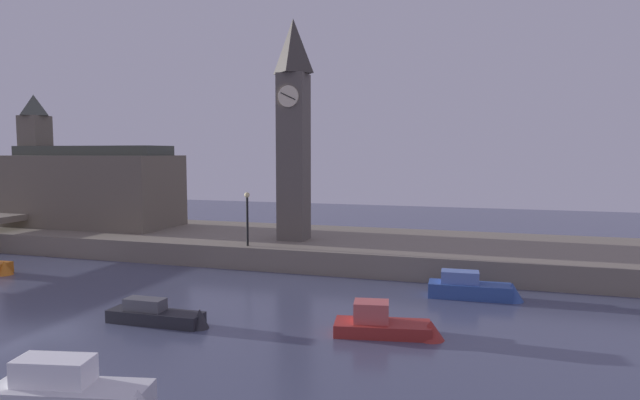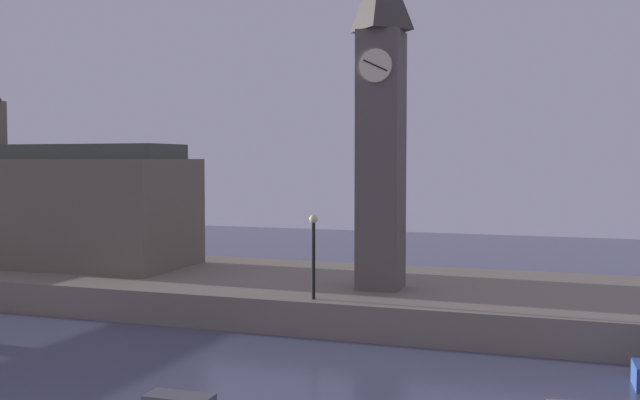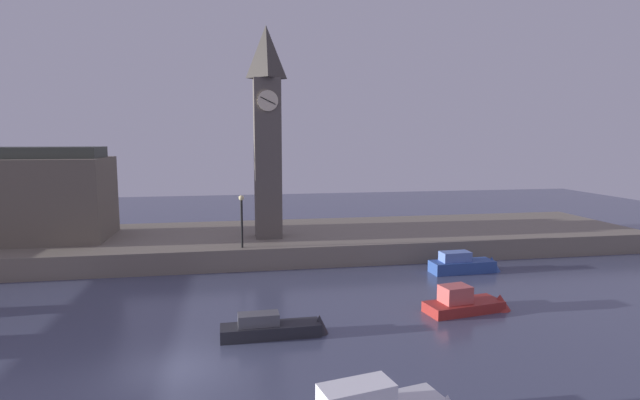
{
  "view_description": "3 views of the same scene",
  "coord_description": "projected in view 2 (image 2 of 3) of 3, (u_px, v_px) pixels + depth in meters",
  "views": [
    {
      "loc": [
        18.06,
        -17.89,
        7.73
      ],
      "look_at": [
        7.79,
        15.61,
        4.63
      ],
      "focal_mm": 30.29,
      "sensor_mm": 36.0,
      "label": 1
    },
    {
      "loc": [
        13.24,
        -14.31,
        7.38
      ],
      "look_at": [
        2.49,
        17.05,
        5.6
      ],
      "focal_mm": 41.14,
      "sensor_mm": 36.0,
      "label": 2
    },
    {
      "loc": [
        2.4,
        -18.99,
        8.94
      ],
      "look_at": [
        8.25,
        14.08,
        4.74
      ],
      "focal_mm": 28.01,
      "sensor_mm": 36.0,
      "label": 3
    }
  ],
  "objects": [
    {
      "name": "streetlamp",
      "position": [
        313.0,
        246.0,
        30.98
      ],
      "size": [
        0.36,
        0.36,
        3.6
      ],
      "color": "black",
      "rests_on": "far_embankment"
    },
    {
      "name": "clock_tower",
      "position": [
        381.0,
        113.0,
        33.27
      ],
      "size": [
        2.13,
        2.19,
        15.51
      ],
      "color": "#5B544C",
      "rests_on": "far_embankment"
    },
    {
      "name": "far_embankment",
      "position": [
        292.0,
        292.0,
        37.05
      ],
      "size": [
        70.0,
        12.0,
        1.5
      ],
      "primitive_type": "cube",
      "color": "slate",
      "rests_on": "ground"
    },
    {
      "name": "parliament_hall",
      "position": [
        61.0,
        204.0,
        41.63
      ],
      "size": [
        14.13,
        6.42,
        11.24
      ],
      "color": "#6B6051",
      "rests_on": "far_embankment"
    }
  ]
}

